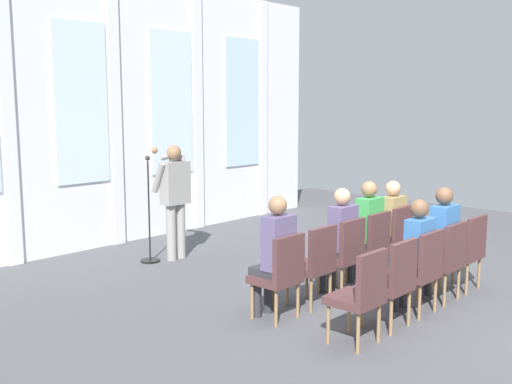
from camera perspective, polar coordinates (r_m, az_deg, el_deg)
name	(u,v)px	position (r m, az deg, el deg)	size (l,w,h in m)	color
ground_plane	(421,314)	(7.09, 15.15, -10.97)	(13.89, 13.89, 0.00)	#4C4C51
rear_partition	(129,112)	(10.30, -11.73, 7.34)	(8.83, 0.14, 4.27)	silver
speaker	(174,193)	(9.03, -7.62, -0.12)	(0.52, 0.69, 1.69)	gray
mic_stand	(150,239)	(9.04, -9.88, -4.36)	(0.28, 0.28, 1.55)	black
chair_r0_c0	(281,272)	(6.53, 2.32, -7.45)	(0.46, 0.44, 0.94)	olive
audience_r0_c0	(275,251)	(6.53, 1.79, -5.54)	(0.36, 0.39, 1.35)	#2D2D33
chair_r0_c1	(315,261)	(6.98, 5.48, -6.44)	(0.46, 0.44, 0.94)	olive
chair_r0_c2	(344,252)	(7.44, 8.25, -5.54)	(0.46, 0.44, 0.94)	olive
audience_r0_c2	(339,235)	(7.45, 7.75, -4.02)	(0.36, 0.39, 1.30)	#2D2D33
chair_r0_c3	(371,243)	(7.93, 10.67, -4.73)	(0.46, 0.44, 0.94)	olive
audience_r0_c3	(366,227)	(7.92, 10.22, -3.22)	(0.36, 0.39, 1.33)	#2D2D33
chair_r0_c4	(395,236)	(8.42, 12.81, -4.01)	(0.46, 0.44, 0.94)	olive
audience_r0_c4	(390,222)	(8.43, 12.36, -2.76)	(0.36, 0.39, 1.28)	#2D2D33
chair_r1_c0	(361,292)	(5.96, 9.80, -9.15)	(0.46, 0.44, 0.94)	olive
chair_r1_c1	(393,278)	(6.45, 12.68, -7.88)	(0.46, 0.44, 0.94)	olive
chair_r1_c2	(421,267)	(6.95, 15.14, -6.77)	(0.46, 0.44, 0.94)	olive
audience_r1_c2	(415,250)	(6.94, 14.58, -5.25)	(0.36, 0.39, 1.28)	#2D2D33
chair_r1_c3	(445,257)	(7.46, 17.26, -5.81)	(0.46, 0.44, 0.94)	olive
audience_r1_c3	(440,238)	(7.45, 16.78, -4.13)	(0.36, 0.39, 1.35)	#2D2D33
chair_r1_c4	(467,248)	(7.99, 19.09, -4.96)	(0.46, 0.44, 0.94)	olive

